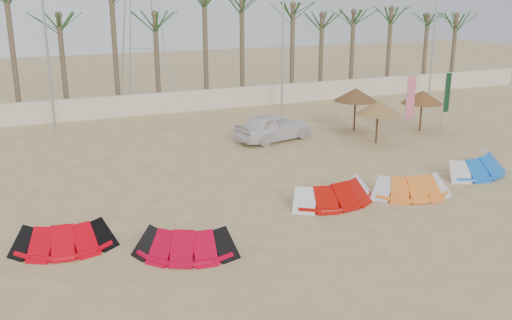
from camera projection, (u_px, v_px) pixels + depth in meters
name	position (u px, v px, depth m)	size (l,w,h in m)	color
ground	(340.00, 257.00, 16.36)	(120.00, 120.00, 0.00)	tan
boundary_wall	(152.00, 104.00, 35.48)	(60.00, 0.30, 1.30)	beige
palm_line	(152.00, 7.00, 35.42)	(52.00, 4.00, 7.70)	brown
lamp_b	(45.00, 23.00, 29.97)	(1.25, 0.14, 11.00)	#A5A8AD
lamp_c	(283.00, 18.00, 35.39)	(1.25, 0.14, 11.00)	#A5A8AD
lamp_d	(436.00, 15.00, 40.03)	(1.25, 0.14, 11.00)	#A5A8AD
pylon	(146.00, 97.00, 41.32)	(3.00, 3.00, 14.00)	#A5A8AD
kite_red_left	(62.00, 234.00, 16.90)	(3.07, 1.84, 0.90)	red
kite_red_mid	(182.00, 239.00, 16.55)	(3.38, 2.52, 0.90)	#BA001F
kite_red_right	(331.00, 190.00, 20.68)	(3.61, 1.94, 0.90)	#B00A04
kite_orange	(407.00, 184.00, 21.32)	(3.23, 2.10, 0.90)	orange
kite_blue	(472.00, 163.00, 23.97)	(3.78, 2.38, 0.90)	blue
parasol_left	(356.00, 95.00, 30.64)	(2.35, 2.35, 2.38)	#4C331E
parasol_mid	(378.00, 108.00, 28.22)	(2.19, 2.19, 2.18)	#4C331E
parasol_right	(422.00, 97.00, 30.75)	(2.25, 2.25, 2.23)	#4C331E
flag_pink	(409.00, 99.00, 29.60)	(0.44, 0.16, 3.39)	#A5A8AD
flag_green	(447.00, 94.00, 31.11)	(0.45, 0.06, 3.30)	#A5A8AD
car	(274.00, 127.00, 29.06)	(1.68, 4.18, 1.42)	silver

